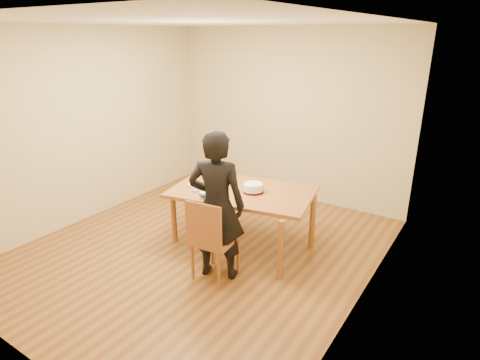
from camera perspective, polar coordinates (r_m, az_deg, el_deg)
The scene contains 16 objects.
room_shell at distance 4.95m, azimuth -3.50°, elevation 5.70°, with size 4.00×4.50×2.70m.
dining_table at distance 4.98m, azimuth 0.32°, elevation -1.67°, with size 1.73×1.03×0.04m, color brown.
dining_chair at distance 4.45m, azimuth -3.57°, elevation -8.52°, with size 0.42×0.42×0.04m, color brown.
cake_plate at distance 4.92m, azimuth 1.90°, elevation -1.59°, with size 0.26×0.26×0.02m, color red.
cake at distance 4.90m, azimuth 1.90°, elevation -1.07°, with size 0.24×0.24×0.08m, color white.
frosting_dome at distance 4.88m, azimuth 1.91°, elevation -0.50°, with size 0.24×0.24×0.03m, color white.
frosting_tub at distance 4.73m, azimuth -5.13°, elevation -2.20°, with size 0.09×0.09×0.08m, color white.
frosting_lid at distance 4.96m, azimuth -6.40°, elevation -1.57°, with size 0.08×0.08×0.01m, color #1A3BAF.
frosting_dollop at distance 4.96m, azimuth -6.40°, elevation -1.44°, with size 0.04×0.04×0.02m, color white.
ramekin_green at distance 5.04m, azimuth -5.56°, elevation -0.99°, with size 0.08×0.08×0.04m, color white.
ramekin_yellow at distance 5.17m, azimuth -4.20°, elevation -0.39°, with size 0.09×0.09×0.04m, color white.
ramekin_multi at distance 5.10m, azimuth -6.95°, elevation -0.78°, with size 0.09×0.09×0.04m, color white.
candy_box_pink at distance 5.40m, azimuth -2.59°, elevation 0.43°, with size 0.12×0.06×0.02m, color #C32E6C.
candy_box_green at distance 5.40m, azimuth -2.61°, elevation 0.64°, with size 0.12×0.06×0.02m, color #32921B.
spatula at distance 4.81m, azimuth -5.06°, elevation -2.24°, with size 0.16×0.02×0.01m, color black.
person at distance 4.31m, azimuth -3.32°, elevation -3.70°, with size 0.61×0.40×1.68m, color black.
Camera 1 is at (2.89, -3.49, 2.57)m, focal length 30.00 mm.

